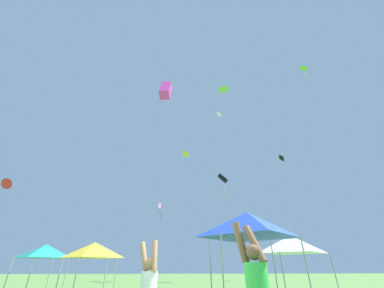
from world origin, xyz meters
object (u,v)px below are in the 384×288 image
Objects in this scene: kite_red_delta at (7,183)px; kite_yellow_delta at (186,154)px; canopy_tent_blue at (248,225)px; kite_magenta_box at (166,90)px; kite_lime_delta at (304,68)px; canopy_tent_teal at (45,251)px; kite_white_diamond at (219,114)px; kite_lime_diamond at (223,89)px; kite_black_box at (223,179)px; kite_pink_box at (160,207)px; canopy_tent_yellow at (94,250)px; canopy_tent_white at (292,244)px; kite_black_diamond at (282,158)px.

kite_yellow_delta reaches higher than kite_red_delta.
kite_magenta_box is (-4.24, -0.65, 7.38)m from canopy_tent_blue.
kite_yellow_delta is (-10.23, 17.05, -1.02)m from kite_lime_delta.
kite_yellow_delta is (10.07, 14.03, 14.38)m from canopy_tent_teal.
kite_white_diamond is 0.53× the size of kite_lime_diamond.
canopy_tent_teal is 21.42m from kite_black_box.
kite_white_diamond reaches higher than kite_yellow_delta.
kite_magenta_box reaches higher than kite_pink_box.
kite_white_diamond is at bearing -15.36° from kite_pink_box.
canopy_tent_yellow is 2.53× the size of kite_red_delta.
kite_white_diamond is 8.06m from kite_yellow_delta.
kite_lime_diamond reaches higher than canopy_tent_white.
kite_yellow_delta is at bearing 155.97° from kite_black_box.
kite_lime_delta is 18.12m from kite_black_diamond.
canopy_tent_white is 2.07× the size of kite_magenta_box.
kite_magenta_box is at bearing -110.07° from kite_black_box.
kite_pink_box is 1.37× the size of kite_yellow_delta.
kite_white_diamond reaches higher than kite_lime_delta.
kite_yellow_delta reaches higher than kite_pink_box.
kite_red_delta is at bearing -154.45° from kite_yellow_delta.
canopy_tent_blue is 21.90m from kite_pink_box.
canopy_tent_white is 25.31m from kite_white_diamond.
kite_white_diamond reaches higher than kite_red_delta.
canopy_tent_white is 23.79m from kite_yellow_delta.
kite_pink_box is 9.31m from kite_black_box.
kite_red_delta is at bearing -164.90° from kite_black_diamond.
canopy_tent_white is at bearing -22.35° from kite_red_delta.
canopy_tent_white is at bearing 23.17° from kite_magenta_box.
canopy_tent_white is 11.34m from kite_magenta_box.
kite_black_box is (-0.34, 16.08, 9.44)m from canopy_tent_white.
canopy_tent_teal is 2.60× the size of kite_red_delta.
canopy_tent_blue is 17.85m from kite_lime_diamond.
kite_lime_diamond is at bearing -97.90° from kite_black_box.
kite_lime_diamond reaches higher than kite_pink_box.
kite_black_diamond reaches higher than canopy_tent_blue.
canopy_tent_yellow is at bearing -155.92° from kite_lime_diamond.
canopy_tent_blue is 24.95m from kite_yellow_delta.
canopy_tent_yellow is 15.96m from kite_red_delta.
kite_lime_delta reaches higher than canopy_tent_blue.
kite_red_delta is (-8.05, 5.37, 6.39)m from canopy_tent_teal.
canopy_tent_teal is at bearing -33.70° from kite_red_delta.
kite_pink_box is 0.63× the size of kite_black_box.
kite_lime_diamond is at bearing -59.93° from kite_pink_box.
kite_pink_box is 17.42m from kite_lime_diamond.
canopy_tent_yellow is 11.42m from canopy_tent_white.
canopy_tent_teal is 22.47m from kite_yellow_delta.
kite_yellow_delta is at bearing 106.27° from canopy_tent_white.
canopy_tent_yellow is 0.73× the size of canopy_tent_blue.
kite_red_delta is 20.64m from kite_magenta_box.
kite_black_box reaches higher than kite_pink_box.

